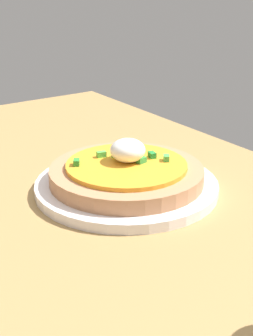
{
  "coord_description": "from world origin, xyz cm",
  "views": [
    {
      "loc": [
        -51.65,
        30.36,
        31.87
      ],
      "look_at": [
        1.04,
        -5.89,
        5.99
      ],
      "focal_mm": 54.31,
      "sensor_mm": 36.0,
      "label": 1
    }
  ],
  "objects": [
    {
      "name": "plate",
      "position": [
        1.04,
        -5.89,
        3.31
      ],
      "size": [
        25.16,
        25.16,
        1.36
      ],
      "primitive_type": "cylinder",
      "color": "white",
      "rests_on": "dining_table"
    },
    {
      "name": "pizza",
      "position": [
        1.08,
        -5.93,
        5.44
      ],
      "size": [
        21.09,
        21.09,
        5.86
      ],
      "color": "tan",
      "rests_on": "plate"
    },
    {
      "name": "dining_table",
      "position": [
        0.0,
        0.0,
        1.31
      ],
      "size": [
        108.65,
        64.48,
        2.63
      ],
      "primitive_type": "cube",
      "color": "#A27D49",
      "rests_on": "ground"
    }
  ]
}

